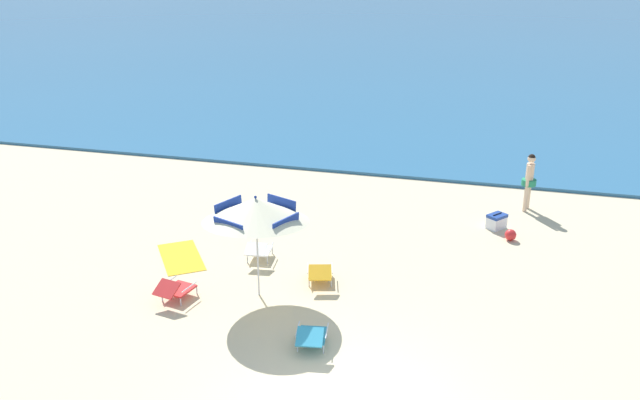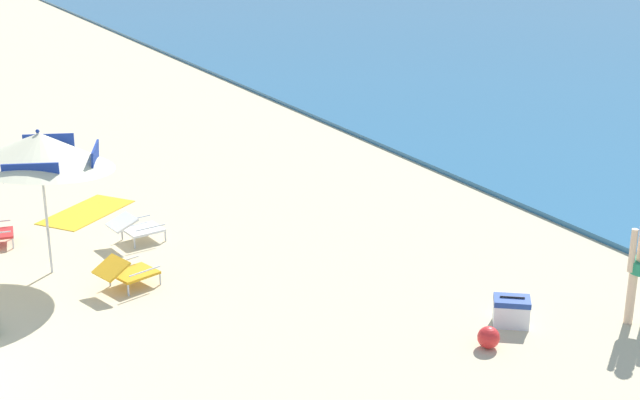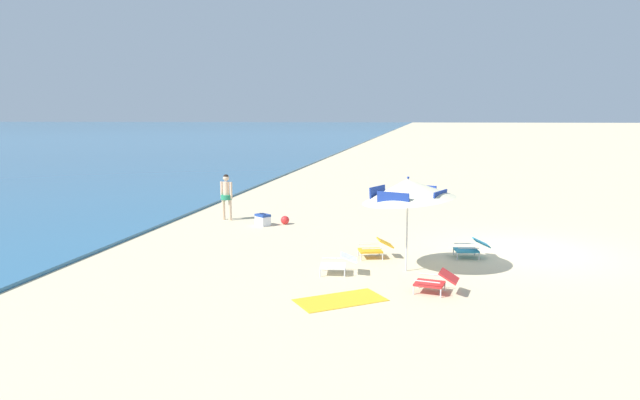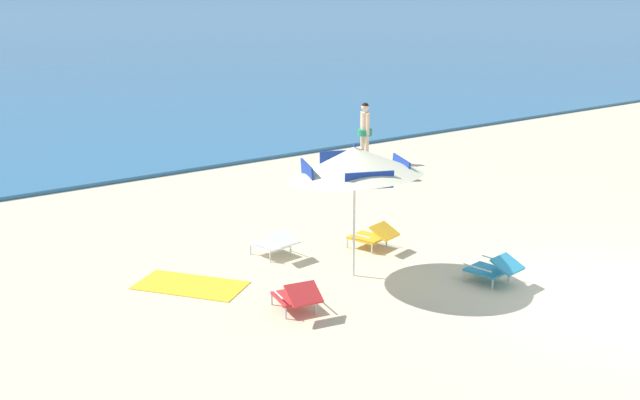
% 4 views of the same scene
% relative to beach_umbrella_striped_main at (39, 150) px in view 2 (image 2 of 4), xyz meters
% --- Properties ---
extents(beach_umbrella_striped_main, '(2.64, 2.67, 2.37)m').
position_rel_beach_umbrella_striped_main_xyz_m(beach_umbrella_striped_main, '(0.00, 0.00, 0.00)').
color(beach_umbrella_striped_main, silver).
rests_on(beach_umbrella_striped_main, ground).
extents(lounge_chair_facing_sea, '(0.75, 0.99, 0.52)m').
position_rel_beach_umbrella_striped_main_xyz_m(lounge_chair_facing_sea, '(1.15, 0.84, -1.73)').
color(lounge_chair_facing_sea, gold).
rests_on(lounge_chair_facing_sea, ground).
extents(lounge_chair_spare_folded, '(0.64, 0.93, 0.51)m').
position_rel_beach_umbrella_striped_main_xyz_m(lounge_chair_spare_folded, '(-0.58, 1.57, -1.72)').
color(lounge_chair_spare_folded, white).
rests_on(lounge_chair_spare_folded, ground).
extents(cooler_box, '(0.58, 0.61, 0.43)m').
position_rel_beach_umbrella_striped_main_xyz_m(cooler_box, '(4.92, 5.06, -1.80)').
color(cooler_box, white).
rests_on(cooler_box, ground).
extents(beach_ball, '(0.30, 0.30, 0.30)m').
position_rel_beach_umbrella_striped_main_xyz_m(beach_ball, '(5.29, 4.36, -1.85)').
color(beach_ball, red).
rests_on(beach_ball, ground).
extents(beach_towel, '(1.78, 1.99, 0.01)m').
position_rel_beach_umbrella_striped_main_xyz_m(beach_towel, '(-2.47, 1.24, -1.99)').
color(beach_towel, gold).
rests_on(beach_towel, ground).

